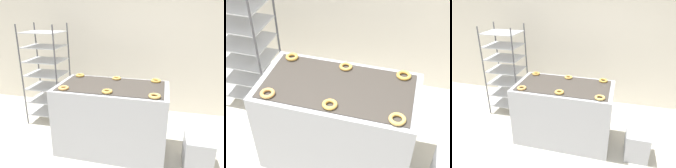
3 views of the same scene
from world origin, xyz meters
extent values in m
cube|color=silver|center=(0.00, 2.12, 1.40)|extent=(8.00, 0.05, 2.80)
cube|color=#A8AAB2|center=(0.00, 0.65, 0.48)|extent=(1.49, 0.80, 0.95)
cube|color=#38332D|center=(0.00, 0.65, 0.96)|extent=(1.37, 0.70, 0.01)
cube|color=#262628|center=(0.41, 0.29, 0.67)|extent=(0.12, 0.07, 0.10)
cylinder|color=#4C4C51|center=(-1.62, 0.99, 0.86)|extent=(0.02, 0.02, 1.72)
cylinder|color=#4C4C51|center=(-0.99, 0.99, 0.86)|extent=(0.02, 0.02, 1.72)
cylinder|color=#4C4C51|center=(-1.62, 1.51, 0.86)|extent=(0.02, 0.02, 1.72)
cylinder|color=#4C4C51|center=(-0.99, 1.51, 0.86)|extent=(0.02, 0.02, 1.72)
cube|color=#B7BABF|center=(-1.31, 1.25, 0.17)|extent=(0.63, 0.51, 0.01)
cube|color=#B7BABF|center=(-1.31, 1.25, 0.41)|extent=(0.63, 0.51, 0.01)
cube|color=#B7BABF|center=(-1.31, 1.25, 0.64)|extent=(0.63, 0.51, 0.01)
cube|color=#B7BABF|center=(-1.31, 1.25, 0.88)|extent=(0.63, 0.51, 0.01)
cube|color=#B7BABF|center=(-1.31, 1.25, 1.11)|extent=(0.63, 0.51, 0.01)
cube|color=#B7BABF|center=(-1.31, 1.25, 1.35)|extent=(0.63, 0.51, 0.01)
cube|color=#B7BABF|center=(-1.31, 1.25, 1.58)|extent=(0.63, 0.51, 0.01)
cube|color=#A8AAB2|center=(1.15, 0.50, 0.21)|extent=(0.33, 0.40, 0.42)
torus|color=tan|center=(-0.56, 0.36, 0.98)|extent=(0.13, 0.13, 0.03)
torus|color=gold|center=(0.01, 0.37, 0.98)|extent=(0.13, 0.13, 0.03)
torus|color=tan|center=(0.58, 0.35, 0.98)|extent=(0.14, 0.14, 0.03)
torus|color=gold|center=(-0.57, 0.95, 0.98)|extent=(0.13, 0.13, 0.03)
torus|color=gold|center=(0.00, 0.94, 0.98)|extent=(0.13, 0.13, 0.03)
torus|color=gold|center=(0.56, 0.95, 0.98)|extent=(0.14, 0.14, 0.03)
camera|label=1|loc=(0.65, -2.03, 1.91)|focal=35.00mm
camera|label=2|loc=(0.59, -1.46, 2.77)|focal=50.00mm
camera|label=3|loc=(0.78, -2.26, 2.34)|focal=35.00mm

